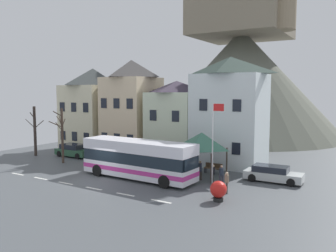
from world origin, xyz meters
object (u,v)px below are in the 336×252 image
pedestrian_00 (221,174)px  flagpole (214,137)px  townhouse_00 (94,109)px  pedestrian_03 (200,170)px  bare_tree_01 (62,134)px  parked_car_00 (117,156)px  public_bench (213,168)px  townhouse_01 (132,107)px  parked_car_01 (273,174)px  parked_car_02 (74,150)px  hilltop_castle (241,77)px  bus_shelter (202,141)px  transit_bus (138,160)px  bare_tree_00 (35,130)px  harbour_buoy (218,190)px  townhouse_03 (230,112)px  pedestrian_02 (227,181)px  pedestrian_01 (213,172)px  townhouse_02 (177,120)px

pedestrian_00 → flagpole: 2.98m
townhouse_00 → pedestrian_03: bearing=-22.3°
townhouse_00 → bare_tree_01: bearing=-67.0°
parked_car_00 → bare_tree_01: 6.04m
pedestrian_03 → public_bench: size_ratio=1.00×
public_bench → townhouse_00: bearing=165.5°
townhouse_01 → pedestrian_00: (14.33, -7.51, -4.60)m
townhouse_01 → parked_car_01: size_ratio=2.37×
parked_car_02 → hilltop_castle: bearing=70.8°
hilltop_castle → bus_shelter: bearing=-76.9°
parked_car_01 → pedestrian_00: (-3.23, -2.98, 0.21)m
townhouse_01 → transit_bus: bearing=-50.8°
bare_tree_00 → townhouse_00: bearing=73.6°
flagpole → harbour_buoy: size_ratio=4.66×
hilltop_castle → parked_car_00: (-3.21, -28.18, -8.93)m
townhouse_00 → bare_tree_00: size_ratio=1.81×
flagpole → parked_car_01: bearing=38.2°
townhouse_03 → pedestrian_03: 8.18m
bus_shelter → pedestrian_02: 5.72m
pedestrian_02 → flagpole: flagpole is taller
townhouse_00 → pedestrian_02: (22.13, -10.21, -4.16)m
hilltop_castle → pedestrian_01: bearing=-74.5°
pedestrian_02 → pedestrian_03: size_ratio=0.98×
townhouse_00 → parked_car_00: 11.14m
pedestrian_02 → bare_tree_00: bearing=173.2°
harbour_buoy → pedestrian_02: bearing=95.4°
townhouse_02 → pedestrian_03: 9.81m
parked_car_01 → bare_tree_00: bearing=-176.6°
parked_car_02 → pedestrian_02: bearing=-13.4°
bus_shelter → pedestrian_03: size_ratio=2.35×
townhouse_02 → hilltop_castle: 23.90m
hilltop_castle → bare_tree_00: bearing=-114.9°
parked_car_00 → pedestrian_02: 14.41m
hilltop_castle → townhouse_03: bearing=-73.2°
pedestrian_01 → pedestrian_02: size_ratio=0.92×
bare_tree_00 → pedestrian_02: bearing=-6.8°
pedestrian_01 → pedestrian_02: (2.13, -2.41, 0.13)m
bare_tree_00 → bus_shelter: bearing=2.4°
townhouse_00 → pedestrian_01: 21.90m
public_bench → bare_tree_00: (-20.90, -2.48, 2.45)m
hilltop_castle → bare_tree_00: 33.46m
parked_car_01 → townhouse_03: bearing=140.4°
pedestrian_01 → bare_tree_01: bearing=-177.1°
parked_car_01 → flagpole: 5.84m
flagpole → townhouse_03: bearing=101.8°
bare_tree_01 → hilltop_castle: bearing=75.6°
hilltop_castle → bus_shelter: (6.72, -28.90, -6.51)m
pedestrian_01 → public_bench: pedestrian_01 is taller
public_bench → flagpole: size_ratio=0.25×
transit_bus → parked_car_02: (-12.11, 4.44, -0.93)m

